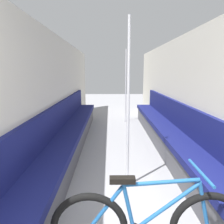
{
  "coord_description": "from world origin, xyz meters",
  "views": [
    {
      "loc": [
        -0.2,
        -0.4,
        1.56
      ],
      "look_at": [
        -0.17,
        2.41,
        1.04
      ],
      "focal_mm": 35.0,
      "sensor_mm": 36.0,
      "label": 1
    }
  ],
  "objects_px": {
    "bench_seat_row_left": "(70,136)",
    "bench_seat_row_right": "(169,135)",
    "grab_pole_far": "(128,108)",
    "grab_pole_near": "(126,87)"
  },
  "relations": [
    {
      "from": "bench_seat_row_left",
      "to": "bench_seat_row_right",
      "type": "relative_size",
      "value": 1.0
    },
    {
      "from": "grab_pole_far",
      "to": "bench_seat_row_left",
      "type": "bearing_deg",
      "value": 127.09
    },
    {
      "from": "bench_seat_row_left",
      "to": "grab_pole_near",
      "type": "distance_m",
      "value": 3.04
    },
    {
      "from": "bench_seat_row_right",
      "to": "grab_pole_far",
      "type": "xyz_separation_m",
      "value": [
        -0.95,
        -1.37,
        0.78
      ]
    },
    {
      "from": "grab_pole_near",
      "to": "grab_pole_far",
      "type": "xyz_separation_m",
      "value": [
        -0.26,
        -4.01,
        0.0
      ]
    },
    {
      "from": "grab_pole_near",
      "to": "bench_seat_row_right",
      "type": "bearing_deg",
      "value": -75.44
    },
    {
      "from": "bench_seat_row_right",
      "to": "bench_seat_row_left",
      "type": "bearing_deg",
      "value": 180.0
    },
    {
      "from": "grab_pole_near",
      "to": "grab_pole_far",
      "type": "bearing_deg",
      "value": -93.75
    },
    {
      "from": "bench_seat_row_right",
      "to": "grab_pole_near",
      "type": "distance_m",
      "value": 2.83
    },
    {
      "from": "bench_seat_row_right",
      "to": "grab_pole_near",
      "type": "height_order",
      "value": "grab_pole_near"
    }
  ]
}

